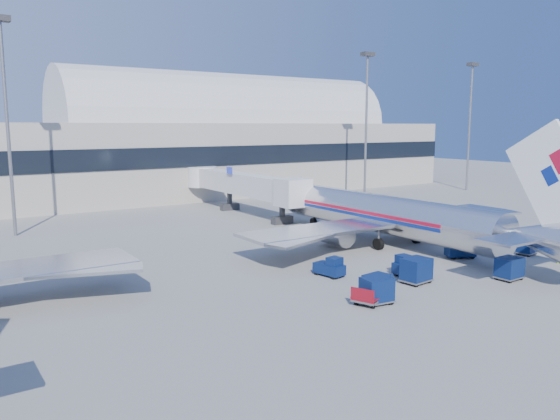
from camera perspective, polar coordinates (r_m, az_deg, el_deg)
ground at (r=45.13m, az=6.54°, el=-6.15°), size 260.00×260.00×0.00m
terminal at (r=90.38m, az=-24.56°, el=5.42°), size 170.00×28.15×21.00m
airliner_main at (r=54.44m, az=11.55°, el=-0.55°), size 32.00×37.26×12.07m
jetbridge_near at (r=73.75m, az=-4.49°, el=2.80°), size 4.40×27.50×6.25m
mast_west at (r=63.74m, az=-26.79°, el=10.74°), size 2.00×1.20×22.60m
mast_east at (r=86.04m, az=9.04°, el=10.81°), size 2.00×1.20×22.60m
mast_far_east at (r=104.63m, az=19.29°, el=10.06°), size 2.00×1.20×22.60m
barrier_near at (r=59.24m, az=18.66°, el=-2.52°), size 3.00×0.55×0.90m
barrier_mid at (r=61.86m, az=20.52°, el=-2.15°), size 3.00×0.55×0.90m
barrier_far at (r=64.54m, az=22.24°, el=-1.81°), size 3.00×0.55×0.90m
tug_lead at (r=44.03m, az=13.24°, el=-5.69°), size 2.64×1.45×1.66m
tug_right at (r=50.96m, az=18.21°, el=-3.96°), size 2.77×2.23×1.62m
tug_left at (r=42.76m, az=5.25°, el=-5.98°), size 1.63×2.60×1.58m
cart_train_a at (r=41.93m, az=14.05°, el=-6.10°), size 2.30×1.85×1.89m
cart_train_b at (r=37.87m, az=10.12°, el=-7.80°), size 1.98×1.59×1.63m
cart_train_c at (r=36.68m, az=10.07°, el=-8.23°), size 2.17×1.76×1.76m
cart_solo_near at (r=45.07m, az=22.84°, el=-5.60°), size 1.99×1.54×1.73m
cart_solo_far at (r=54.45m, az=24.41°, el=-3.40°), size 1.92×1.56×1.57m
cart_open_red at (r=36.79m, az=9.37°, el=-8.94°), size 2.85×2.45×0.64m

